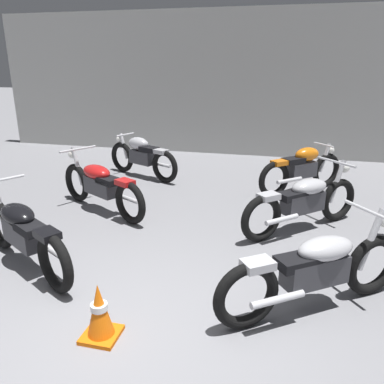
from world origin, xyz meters
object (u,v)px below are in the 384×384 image
object	(u,v)px
motorcycle_left_row_0	(23,232)
motorcycle_right_row_2	(302,168)
motorcycle_right_row_0	(316,269)
motorcycle_right_row_1	(304,201)
traffic_cone	(100,312)
motorcycle_left_row_2	(142,156)
motorcycle_left_row_1	(101,185)

from	to	relation	value
motorcycle_left_row_0	motorcycle_right_row_2	world-z (taller)	motorcycle_left_row_0
motorcycle_right_row_2	motorcycle_right_row_0	bearing A→B (deg)	-89.08
motorcycle_right_row_1	traffic_cone	bearing A→B (deg)	-121.94
motorcycle_left_row_0	traffic_cone	bearing A→B (deg)	-33.42
motorcycle_right_row_0	traffic_cone	distance (m)	2.08
motorcycle_left_row_2	motorcycle_right_row_2	distance (m)	3.28
motorcycle_right_row_0	motorcycle_right_row_2	distance (m)	3.80
motorcycle_left_row_1	motorcycle_right_row_2	bearing A→B (deg)	29.83
motorcycle_left_row_1	motorcycle_right_row_2	distance (m)	3.69
motorcycle_left_row_0	motorcycle_right_row_0	bearing A→B (deg)	-1.07
motorcycle_left_row_2	motorcycle_right_row_0	xyz separation A→B (m)	(3.34, -4.02, -0.01)
motorcycle_left_row_1	motorcycle_left_row_2	xyz separation A→B (m)	(-0.07, 2.06, 0.01)
traffic_cone	motorcycle_right_row_1	bearing A→B (deg)	58.06
motorcycle_left_row_0	motorcycle_left_row_1	world-z (taller)	same
motorcycle_left_row_0	motorcycle_left_row_2	size ratio (longest dim) A/B	1.06
motorcycle_left_row_1	motorcycle_right_row_0	xyz separation A→B (m)	(3.27, -1.96, 0.00)
motorcycle_left_row_2	motorcycle_left_row_1	bearing A→B (deg)	-88.02
motorcycle_left_row_0	motorcycle_right_row_2	distance (m)	4.96
motorcycle_left_row_2	motorcycle_right_row_1	world-z (taller)	motorcycle_right_row_1
motorcycle_right_row_0	motorcycle_right_row_1	xyz separation A→B (m)	(-0.07, 1.97, 0.00)
motorcycle_right_row_0	motorcycle_right_row_2	size ratio (longest dim) A/B	1.19
motorcycle_left_row_2	motorcycle_right_row_2	bearing A→B (deg)	-3.83
motorcycle_left_row_1	motorcycle_right_row_2	world-z (taller)	motorcycle_left_row_1
motorcycle_left_row_0	motorcycle_right_row_2	xyz separation A→B (m)	(3.25, 3.74, 0.01)
motorcycle_left_row_0	motorcycle_right_row_1	size ratio (longest dim) A/B	1.17
motorcycle_right_row_0	motorcycle_right_row_1	bearing A→B (deg)	92.18
motorcycle_left_row_0	motorcycle_left_row_1	size ratio (longest dim) A/B	0.99
motorcycle_right_row_1	motorcycle_right_row_2	world-z (taller)	motorcycle_right_row_1
motorcycle_right_row_1	motorcycle_right_row_0	bearing A→B (deg)	-87.82
motorcycle_right_row_0	motorcycle_left_row_1	bearing A→B (deg)	148.97
motorcycle_right_row_1	traffic_cone	xyz separation A→B (m)	(-1.79, -2.87, -0.19)
traffic_cone	motorcycle_left_row_0	bearing A→B (deg)	146.58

